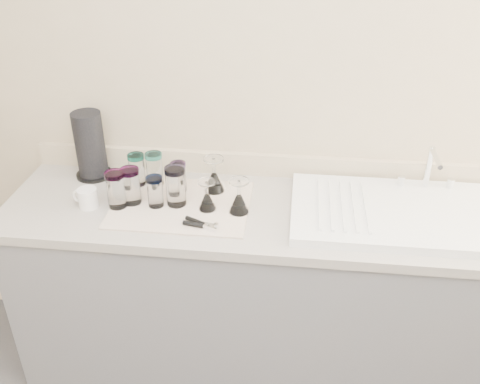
# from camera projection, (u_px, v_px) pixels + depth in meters

# --- Properties ---
(room_envelope) EXTENTS (3.54, 3.50, 2.52)m
(room_envelope) POSITION_uv_depth(u_px,v_px,m) (191.00, 259.00, 0.79)
(room_envelope) COLOR #4C4C51
(room_envelope) RESTS_ON ground
(counter_unit) EXTENTS (2.06, 0.62, 0.90)m
(counter_unit) POSITION_uv_depth(u_px,v_px,m) (255.00, 293.00, 2.38)
(counter_unit) COLOR slate
(counter_unit) RESTS_ON ground
(sink_unit) EXTENTS (0.82, 0.50, 0.22)m
(sink_unit) POSITION_uv_depth(u_px,v_px,m) (397.00, 212.00, 2.09)
(sink_unit) COLOR white
(sink_unit) RESTS_ON counter_unit
(dish_towel) EXTENTS (0.55, 0.42, 0.01)m
(dish_towel) POSITION_uv_depth(u_px,v_px,m) (181.00, 205.00, 2.17)
(dish_towel) COLOR silver
(dish_towel) RESTS_ON counter_unit
(tumbler_teal) EXTENTS (0.07, 0.07, 0.14)m
(tumbler_teal) POSITION_uv_depth(u_px,v_px,m) (137.00, 169.00, 2.27)
(tumbler_teal) COLOR white
(tumbler_teal) RESTS_ON dish_towel
(tumbler_cyan) EXTENTS (0.07, 0.07, 0.14)m
(tumbler_cyan) POSITION_uv_depth(u_px,v_px,m) (155.00, 169.00, 2.27)
(tumbler_cyan) COLOR white
(tumbler_cyan) RESTS_ON dish_towel
(tumbler_purple) EXTENTS (0.06, 0.06, 0.13)m
(tumbler_purple) POSITION_uv_depth(u_px,v_px,m) (179.00, 177.00, 2.23)
(tumbler_purple) COLOR white
(tumbler_purple) RESTS_ON dish_towel
(tumbler_magenta) EXTENTS (0.08, 0.08, 0.15)m
(tumbler_magenta) POSITION_uv_depth(u_px,v_px,m) (131.00, 186.00, 2.14)
(tumbler_magenta) COLOR white
(tumbler_magenta) RESTS_ON dish_towel
(tumbler_blue) EXTENTS (0.07, 0.07, 0.13)m
(tumbler_blue) POSITION_uv_depth(u_px,v_px,m) (155.00, 191.00, 2.12)
(tumbler_blue) COLOR white
(tumbler_blue) RESTS_ON dish_towel
(tumbler_lavender) EXTENTS (0.08, 0.08, 0.16)m
(tumbler_lavender) POSITION_uv_depth(u_px,v_px,m) (176.00, 186.00, 2.12)
(tumbler_lavender) COLOR white
(tumbler_lavender) RESTS_ON dish_towel
(tumbler_extra) EXTENTS (0.08, 0.08, 0.15)m
(tumbler_extra) POSITION_uv_depth(u_px,v_px,m) (116.00, 189.00, 2.11)
(tumbler_extra) COLOR white
(tumbler_extra) RESTS_ON dish_towel
(goblet_back_left) EXTENTS (0.09, 0.09, 0.15)m
(goblet_back_left) POSITION_uv_depth(u_px,v_px,m) (214.00, 180.00, 2.23)
(goblet_back_left) COLOR white
(goblet_back_left) RESTS_ON dish_towel
(goblet_front_left) EXTENTS (0.07, 0.07, 0.12)m
(goblet_front_left) POSITION_uv_depth(u_px,v_px,m) (207.00, 200.00, 2.11)
(goblet_front_left) COLOR white
(goblet_front_left) RESTS_ON dish_towel
(goblet_front_right) EXTENTS (0.08, 0.08, 0.14)m
(goblet_front_right) POSITION_uv_depth(u_px,v_px,m) (239.00, 201.00, 2.09)
(goblet_front_right) COLOR white
(goblet_front_right) RESTS_ON dish_towel
(can_opener) EXTENTS (0.14, 0.09, 0.02)m
(can_opener) POSITION_uv_depth(u_px,v_px,m) (201.00, 225.00, 2.02)
(can_opener) COLOR silver
(can_opener) RESTS_ON dish_towel
(white_mug) EXTENTS (0.12, 0.09, 0.08)m
(white_mug) POSITION_uv_depth(u_px,v_px,m) (87.00, 198.00, 2.14)
(white_mug) COLOR white
(white_mug) RESTS_ON counter_unit
(paper_towel_roll) EXTENTS (0.16, 0.16, 0.30)m
(paper_towel_roll) POSITION_uv_depth(u_px,v_px,m) (90.00, 146.00, 2.32)
(paper_towel_roll) COLOR black
(paper_towel_roll) RESTS_ON counter_unit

